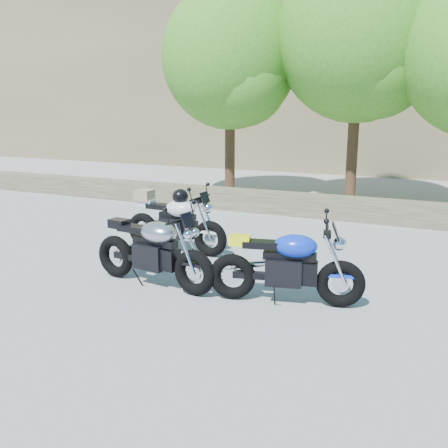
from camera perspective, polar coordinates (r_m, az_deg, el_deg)
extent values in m
plane|color=gray|center=(6.92, -5.04, -7.62)|extent=(90.00, 90.00, 0.00)
cube|color=#4C4433|center=(11.77, 8.39, 2.23)|extent=(22.00, 0.55, 0.50)
cylinder|color=#382314|center=(14.06, 0.68, 9.32)|extent=(0.28, 0.28, 3.02)
sphere|color=#407C1B|center=(14.09, 0.71, 18.56)|extent=(3.67, 3.67, 3.67)
sphere|color=#407C1B|center=(13.57, 2.16, 16.02)|extent=(2.38, 2.38, 2.38)
cylinder|color=#382314|center=(13.44, 14.53, 9.45)|extent=(0.28, 0.28, 3.36)
sphere|color=#407C1B|center=(13.53, 15.17, 20.15)|extent=(4.08, 4.08, 4.08)
sphere|color=#407C1B|center=(13.08, 16.99, 17.12)|extent=(2.64, 2.64, 2.64)
torus|color=black|center=(6.66, -3.41, -5.57)|extent=(0.64, 0.23, 0.63)
torus|color=black|center=(7.52, -12.26, -3.64)|extent=(0.64, 0.23, 0.63)
cylinder|color=silver|center=(6.66, -3.41, -5.57)|extent=(0.22, 0.06, 0.22)
cylinder|color=silver|center=(7.52, -12.26, -3.64)|extent=(0.22, 0.06, 0.22)
cube|color=black|center=(7.05, -8.26, -3.62)|extent=(0.50, 0.35, 0.35)
cube|color=black|center=(6.94, -7.89, -2.00)|extent=(0.70, 0.24, 0.10)
ellipsoid|color=#A2A2A6|center=(6.87, -7.48, -0.98)|extent=(0.60, 0.44, 0.30)
cube|color=black|center=(7.14, -10.17, -0.53)|extent=(0.51, 0.27, 0.09)
cube|color=black|center=(7.33, -11.90, 0.06)|extent=(0.30, 0.23, 0.13)
cylinder|color=black|center=(6.58, -4.89, 0.48)|extent=(0.11, 0.65, 0.03)
sphere|color=silver|center=(6.53, -3.75, -1.10)|extent=(0.18, 0.18, 0.18)
torus|color=black|center=(8.36, -1.59, -1.69)|extent=(0.62, 0.18, 0.62)
torus|color=black|center=(9.10, -9.23, -0.64)|extent=(0.62, 0.18, 0.62)
cylinder|color=silver|center=(8.36, -1.59, -1.69)|extent=(0.21, 0.05, 0.21)
cylinder|color=silver|center=(9.10, -9.23, -0.64)|extent=(0.21, 0.05, 0.21)
cube|color=black|center=(8.69, -5.69, -0.39)|extent=(0.47, 0.31, 0.35)
cube|color=black|center=(8.61, -5.35, 0.93)|extent=(0.68, 0.18, 0.10)
ellipsoid|color=silver|center=(8.55, -4.99, 1.77)|extent=(0.57, 0.40, 0.29)
cube|color=black|center=(8.78, -7.32, 2.01)|extent=(0.49, 0.23, 0.09)
cube|color=silver|center=(8.94, -8.85, 2.41)|extent=(0.28, 0.20, 0.12)
cylinder|color=black|center=(8.31, -2.78, 3.03)|extent=(0.06, 0.64, 0.03)
sphere|color=silver|center=(8.27, -1.84, 1.83)|extent=(0.17, 0.17, 0.17)
ellipsoid|color=black|center=(8.51, -5.02, 3.16)|extent=(0.28, 0.29, 0.26)
cube|color=#927655|center=(8.94, -9.08, 3.28)|extent=(0.30, 0.26, 0.19)
torus|color=black|center=(6.43, 13.17, -6.68)|extent=(0.63, 0.29, 0.61)
torus|color=black|center=(6.52, 0.96, -6.02)|extent=(0.63, 0.29, 0.61)
cylinder|color=silver|center=(6.43, 13.17, -6.68)|extent=(0.21, 0.09, 0.21)
cylinder|color=silver|center=(6.52, 0.96, -6.02)|extent=(0.21, 0.09, 0.21)
cube|color=black|center=(6.40, 6.87, -5.41)|extent=(0.51, 0.38, 0.34)
cube|color=black|center=(6.34, 7.53, -3.64)|extent=(0.69, 0.30, 0.10)
ellipsoid|color=#0D2DC3|center=(6.29, 8.17, -2.50)|extent=(0.62, 0.49, 0.29)
cube|color=black|center=(6.33, 4.38, -2.32)|extent=(0.51, 0.31, 0.09)
cube|color=#F8F50D|center=(6.36, 1.82, -1.85)|extent=(0.30, 0.25, 0.12)
cylinder|color=black|center=(6.23, 11.74, -0.72)|extent=(0.17, 0.62, 0.03)
sphere|color=silver|center=(6.27, 13.07, -2.23)|extent=(0.17, 0.17, 0.17)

